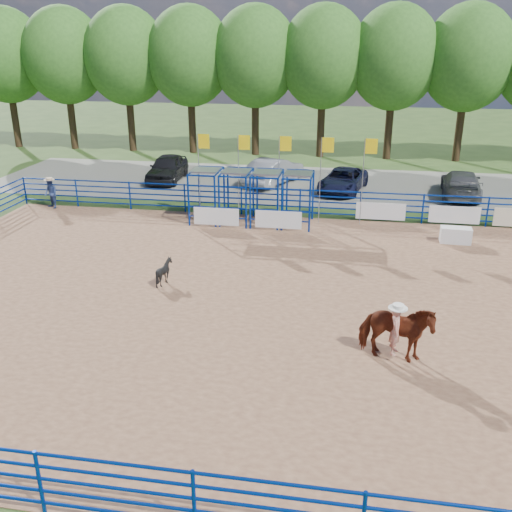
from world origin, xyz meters
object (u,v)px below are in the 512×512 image
object	(u,v)px
calf	(164,272)
spectator_cowboy	(51,193)
announcer_table	(456,235)
car_c	(343,180)
car_a	(167,168)
car_d	(461,184)
car_b	(274,171)
horse_and_rider	(396,330)

from	to	relation	value
calf	spectator_cowboy	size ratio (longest dim) A/B	0.57
announcer_table	spectator_cowboy	size ratio (longest dim) A/B	0.81
announcer_table	spectator_cowboy	distance (m)	20.52
spectator_cowboy	car_c	bearing A→B (deg)	22.09
announcer_table	calf	bearing A→B (deg)	-150.33
announcer_table	car_a	bearing A→B (deg)	150.50
spectator_cowboy	car_d	distance (m)	22.71
calf	car_c	distance (m)	16.00
car_b	car_d	xyz separation A→B (m)	(10.96, -1.29, -0.06)
announcer_table	car_a	world-z (taller)	car_a
announcer_table	car_c	size ratio (longest dim) A/B	0.28
calf	car_d	distance (m)	19.47
calf	car_c	xyz separation A→B (m)	(6.16, 14.76, 0.18)
calf	car_b	xyz separation A→B (m)	(1.86, 15.94, 0.33)
spectator_cowboy	car_d	xyz separation A→B (m)	(21.88, 6.07, -0.08)
announcer_table	car_d	xyz separation A→B (m)	(1.48, 8.19, 0.39)
spectator_cowboy	car_c	world-z (taller)	spectator_cowboy
car_b	car_d	distance (m)	11.04
announcer_table	spectator_cowboy	xyz separation A→B (m)	(-20.41, 2.12, 0.47)
spectator_cowboy	car_b	distance (m)	13.17
car_b	car_c	world-z (taller)	car_b
horse_and_rider	car_d	bearing A→B (deg)	75.80
announcer_table	car_b	distance (m)	13.42
car_c	car_d	bearing A→B (deg)	11.49
horse_and_rider	calf	xyz separation A→B (m)	(-8.09, 4.06, -0.48)
spectator_cowboy	car_a	distance (m)	8.20
horse_and_rider	calf	bearing A→B (deg)	153.35
announcer_table	car_a	size ratio (longest dim) A/B	0.28
spectator_cowboy	car_a	bearing A→B (deg)	59.53
announcer_table	horse_and_rider	size ratio (longest dim) A/B	0.54
car_a	car_b	bearing A→B (deg)	0.07
spectator_cowboy	car_b	xyz separation A→B (m)	(10.92, 7.35, -0.03)
horse_and_rider	car_c	size ratio (longest dim) A/B	0.51
announcer_table	horse_and_rider	bearing A→B (deg)	-107.20
car_a	car_d	xyz separation A→B (m)	(17.73, -1.00, -0.06)
calf	car_c	size ratio (longest dim) A/B	0.20
car_a	horse_and_rider	bearing A→B (deg)	-58.96
horse_and_rider	calf	distance (m)	9.06
horse_and_rider	announcer_table	bearing A→B (deg)	72.80
car_b	horse_and_rider	bearing A→B (deg)	130.47
car_a	announcer_table	bearing A→B (deg)	-31.85
announcer_table	calf	xyz separation A→B (m)	(-11.34, -6.46, 0.12)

